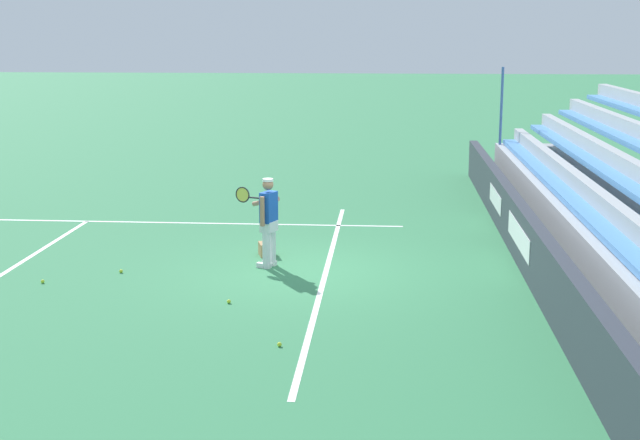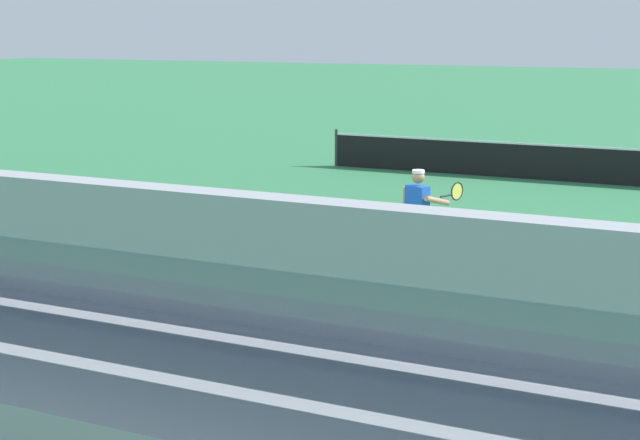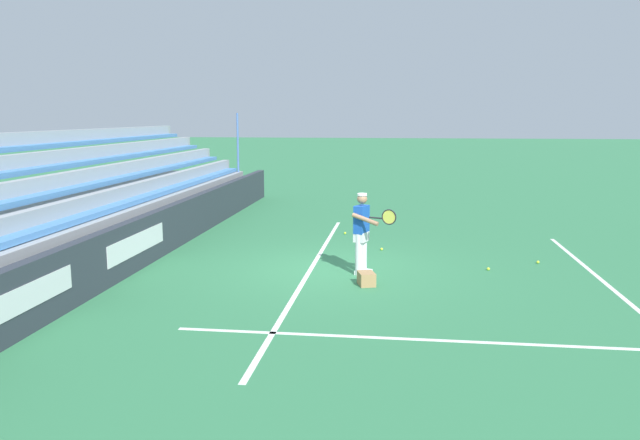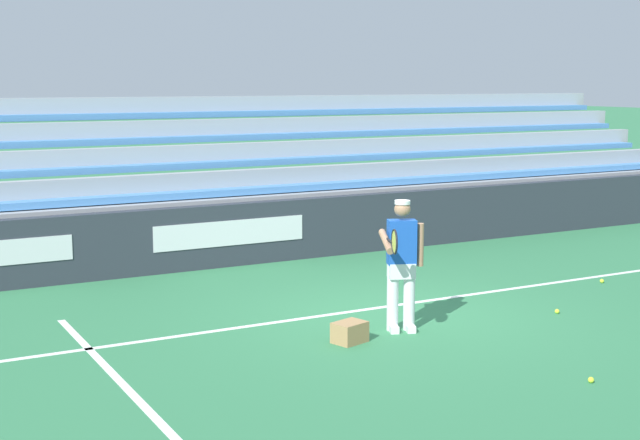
% 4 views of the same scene
% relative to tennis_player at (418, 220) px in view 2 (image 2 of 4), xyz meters
% --- Properties ---
extents(ground_plane, '(160.00, 160.00, 0.00)m').
position_rel_tennis_player_xyz_m(ground_plane, '(-0.32, -0.63, -0.89)').
color(ground_plane, '#337A4C').
extents(court_baseline_white, '(12.00, 0.10, 0.01)m').
position_rel_tennis_player_xyz_m(court_baseline_white, '(-0.32, -1.13, -0.89)').
color(court_baseline_white, white).
rests_on(court_baseline_white, ground).
extents(court_service_line_white, '(8.22, 0.10, 0.01)m').
position_rel_tennis_player_xyz_m(court_service_line_white, '(-0.32, 4.87, -0.89)').
color(court_service_line_white, white).
rests_on(court_service_line_white, ground).
extents(back_wall_sponsor_board, '(23.54, 0.25, 1.10)m').
position_rel_tennis_player_xyz_m(back_wall_sponsor_board, '(-0.32, -4.90, -0.34)').
color(back_wall_sponsor_board, '#2D333D').
rests_on(back_wall_sponsor_board, ground).
extents(bleacher_stand, '(22.36, 3.20, 3.40)m').
position_rel_tennis_player_xyz_m(bleacher_stand, '(-0.32, -7.13, -0.13)').
color(bleacher_stand, '#9EA3A8').
rests_on(bleacher_stand, ground).
extents(tennis_player, '(0.84, 0.92, 1.71)m').
position_rel_tennis_player_xyz_m(tennis_player, '(0.00, 0.00, 0.00)').
color(tennis_player, silver).
rests_on(tennis_player, ground).
extents(ball_box_cardboard, '(0.47, 0.40, 0.26)m').
position_rel_tennis_player_xyz_m(ball_box_cardboard, '(0.85, 0.14, -0.76)').
color(ball_box_cardboard, '#A87F51').
rests_on(ball_box_cardboard, ground).
extents(tennis_ball_toward_net, '(0.07, 0.07, 0.07)m').
position_rel_tennis_player_xyz_m(tennis_ball_toward_net, '(-1.47, 3.89, -0.86)').
color(tennis_ball_toward_net, '#CCE533').
rests_on(tennis_ball_toward_net, ground).
extents(tennis_ball_stray_back, '(0.07, 0.07, 0.07)m').
position_rel_tennis_player_xyz_m(tennis_ball_stray_back, '(-2.41, 0.34, -0.86)').
color(tennis_ball_stray_back, '#CCE533').
rests_on(tennis_ball_stray_back, ground).
extents(tennis_ball_midcourt, '(0.07, 0.07, 0.07)m').
position_rel_tennis_player_xyz_m(tennis_ball_midcourt, '(-0.67, 2.69, -0.86)').
color(tennis_ball_midcourt, '#CCE533').
rests_on(tennis_ball_midcourt, ground).
extents(tennis_ball_near_player, '(0.07, 0.07, 0.07)m').
position_rel_tennis_player_xyz_m(tennis_ball_near_player, '(-4.40, -0.76, -0.86)').
color(tennis_ball_near_player, '#CCE533').
rests_on(tennis_ball_near_player, ground).
extents(tennis_net, '(11.09, 0.09, 1.07)m').
position_rel_tennis_player_xyz_m(tennis_net, '(-0.32, 10.09, -0.40)').
color(tennis_net, '#33383D').
rests_on(tennis_net, ground).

